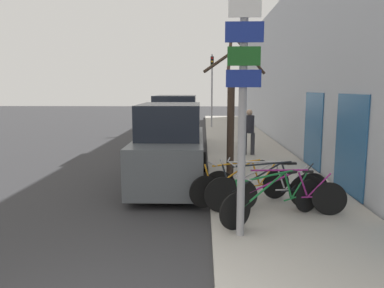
{
  "coord_description": "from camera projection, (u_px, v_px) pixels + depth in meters",
  "views": [
    {
      "loc": [
        0.85,
        -3.44,
        2.58
      ],
      "look_at": [
        0.59,
        4.84,
        1.34
      ],
      "focal_mm": 35.0,
      "sensor_mm": 36.0,
      "label": 1
    }
  ],
  "objects": [
    {
      "name": "ground_plane",
      "position": [
        182.0,
        154.0,
        14.87
      ],
      "size": [
        80.0,
        80.0,
        0.0
      ],
      "primitive_type": "plane",
      "color": "#333335"
    },
    {
      "name": "street_tree",
      "position": [
        231.0,
        117.0,
        9.29
      ],
      "size": [
        1.61,
        1.45,
        3.91
      ],
      "color": "#3D2D23",
      "rests_on": "sidewalk_curb"
    },
    {
      "name": "sidewalk_curb",
      "position": [
        241.0,
        142.0,
        17.55
      ],
      "size": [
        3.2,
        32.0,
        0.15
      ],
      "color": "#ADA89E",
      "rests_on": "ground"
    },
    {
      "name": "bicycle_3",
      "position": [
        262.0,
        187.0,
        7.74
      ],
      "size": [
        2.44,
        0.57,
        0.97
      ],
      "rotation": [
        0.0,
        0.0,
        1.4
      ],
      "color": "black",
      "rests_on": "sidewalk_curb"
    },
    {
      "name": "bicycle_4",
      "position": [
        242.0,
        185.0,
        7.95
      ],
      "size": [
        2.21,
        0.97,
        0.92
      ],
      "rotation": [
        0.0,
        0.0,
        1.97
      ],
      "color": "black",
      "rests_on": "sidewalk_curb"
    },
    {
      "name": "parked_car_1",
      "position": [
        176.0,
        125.0,
        15.67
      ],
      "size": [
        2.1,
        4.76,
        2.29
      ],
      "rotation": [
        0.0,
        0.0,
        0.01
      ],
      "color": "silver",
      "rests_on": "ground"
    },
    {
      "name": "signpost",
      "position": [
        243.0,
        106.0,
        5.93
      ],
      "size": [
        0.59,
        0.15,
        3.94
      ],
      "color": "#939399",
      "rests_on": "sidewalk_curb"
    },
    {
      "name": "bicycle_0",
      "position": [
        274.0,
        200.0,
        6.9
      ],
      "size": [
        2.07,
        1.37,
        0.91
      ],
      "rotation": [
        0.0,
        0.0,
        2.15
      ],
      "color": "black",
      "rests_on": "sidewalk_curb"
    },
    {
      "name": "bicycle_2",
      "position": [
        268.0,
        189.0,
        7.5
      ],
      "size": [
        2.57,
        0.68,
        0.99
      ],
      "rotation": [
        0.0,
        0.0,
        1.79
      ],
      "color": "black",
      "rests_on": "sidewalk_curb"
    },
    {
      "name": "building_facade",
      "position": [
        281.0,
        74.0,
        16.96
      ],
      "size": [
        0.23,
        32.0,
        6.5
      ],
      "color": "#B2B7C1",
      "rests_on": "ground"
    },
    {
      "name": "bicycle_1",
      "position": [
        285.0,
        194.0,
        7.31
      ],
      "size": [
        2.32,
        0.49,
        0.89
      ],
      "rotation": [
        0.0,
        0.0,
        1.43
      ],
      "color": "black",
      "rests_on": "sidewalk_curb"
    },
    {
      "name": "pedestrian_near",
      "position": [
        249.0,
        129.0,
        13.71
      ],
      "size": [
        0.44,
        0.37,
        1.67
      ],
      "rotation": [
        0.0,
        0.0,
        -0.06
      ],
      "color": "#333338",
      "rests_on": "sidewalk_curb"
    },
    {
      "name": "traffic_light",
      "position": [
        212.0,
        81.0,
        23.2
      ],
      "size": [
        0.2,
        0.3,
        4.5
      ],
      "color": "#939399",
      "rests_on": "sidewalk_curb"
    },
    {
      "name": "parked_car_0",
      "position": [
        171.0,
        148.0,
        10.04
      ],
      "size": [
        1.97,
        4.74,
        2.18
      ],
      "rotation": [
        0.0,
        0.0,
        0.01
      ],
      "color": "#51565B",
      "rests_on": "ground"
    }
  ]
}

